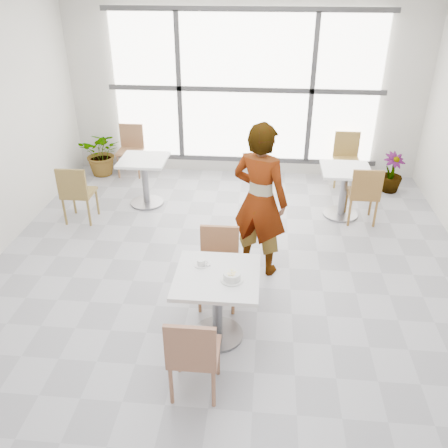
# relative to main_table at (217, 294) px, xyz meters

# --- Properties ---
(floor) EXTENTS (7.00, 7.00, 0.00)m
(floor) POSITION_rel_main_table_xyz_m (0.01, 0.85, -0.52)
(floor) COLOR #9E9EA5
(floor) RESTS_ON ground
(ceiling) EXTENTS (7.00, 7.00, 0.00)m
(ceiling) POSITION_rel_main_table_xyz_m (0.01, 0.85, 2.48)
(ceiling) COLOR white
(ceiling) RESTS_ON ground
(wall_back) EXTENTS (6.00, 0.00, 6.00)m
(wall_back) POSITION_rel_main_table_xyz_m (0.01, 4.35, 0.98)
(wall_back) COLOR silver
(wall_back) RESTS_ON ground
(window) EXTENTS (4.60, 0.07, 2.52)m
(window) POSITION_rel_main_table_xyz_m (0.01, 4.28, 0.98)
(window) COLOR white
(window) RESTS_ON ground
(main_table) EXTENTS (0.80, 0.80, 0.75)m
(main_table) POSITION_rel_main_table_xyz_m (0.00, 0.00, 0.00)
(main_table) COLOR silver
(main_table) RESTS_ON ground
(chair_near) EXTENTS (0.42, 0.42, 0.87)m
(chair_near) POSITION_rel_main_table_xyz_m (-0.12, -0.77, -0.02)
(chair_near) COLOR #96634A
(chair_near) RESTS_ON ground
(chair_far) EXTENTS (0.42, 0.42, 0.87)m
(chair_far) POSITION_rel_main_table_xyz_m (-0.05, 0.62, -0.02)
(chair_far) COLOR #96603C
(chair_far) RESTS_ON ground
(oatmeal_bowl) EXTENTS (0.21, 0.21, 0.09)m
(oatmeal_bowl) POSITION_rel_main_table_xyz_m (0.15, -0.07, 0.27)
(oatmeal_bowl) COLOR silver
(oatmeal_bowl) RESTS_ON main_table
(coffee_cup) EXTENTS (0.16, 0.13, 0.07)m
(coffee_cup) POSITION_rel_main_table_xyz_m (-0.17, 0.15, 0.26)
(coffee_cup) COLOR silver
(coffee_cup) RESTS_ON main_table
(person) EXTENTS (0.80, 0.69, 1.86)m
(person) POSITION_rel_main_table_xyz_m (0.36, 1.27, 0.41)
(person) COLOR black
(person) RESTS_ON ground
(bg_table_left) EXTENTS (0.70, 0.70, 0.75)m
(bg_table_left) POSITION_rel_main_table_xyz_m (-1.43, 2.91, -0.04)
(bg_table_left) COLOR white
(bg_table_left) RESTS_ON ground
(bg_table_right) EXTENTS (0.70, 0.70, 0.75)m
(bg_table_right) POSITION_rel_main_table_xyz_m (1.57, 2.79, -0.04)
(bg_table_right) COLOR white
(bg_table_right) RESTS_ON ground
(bg_chair_left_near) EXTENTS (0.42, 0.42, 0.87)m
(bg_chair_left_near) POSITION_rel_main_table_xyz_m (-2.25, 2.22, -0.02)
(bg_chair_left_near) COLOR olive
(bg_chair_left_near) RESTS_ON ground
(bg_chair_left_far) EXTENTS (0.42, 0.42, 0.87)m
(bg_chair_left_far) POSITION_rel_main_table_xyz_m (-1.98, 4.13, -0.02)
(bg_chair_left_far) COLOR #9C6B47
(bg_chair_left_far) RESTS_ON ground
(bg_chair_right_near) EXTENTS (0.42, 0.42, 0.87)m
(bg_chair_right_near) POSITION_rel_main_table_xyz_m (1.82, 2.57, -0.02)
(bg_chair_right_near) COLOR olive
(bg_chair_right_near) RESTS_ON ground
(bg_chair_right_far) EXTENTS (0.42, 0.42, 0.87)m
(bg_chair_right_far) POSITION_rel_main_table_xyz_m (1.76, 4.04, -0.02)
(bg_chair_right_far) COLOR olive
(bg_chair_right_far) RESTS_ON ground
(plant_left) EXTENTS (0.74, 0.64, 0.81)m
(plant_left) POSITION_rel_main_table_xyz_m (-2.47, 4.01, -0.12)
(plant_left) COLOR #3F7C41
(plant_left) RESTS_ON ground
(plant_right) EXTENTS (0.48, 0.48, 0.65)m
(plant_right) POSITION_rel_main_table_xyz_m (2.48, 3.75, -0.20)
(plant_right) COLOR #418340
(plant_right) RESTS_ON ground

